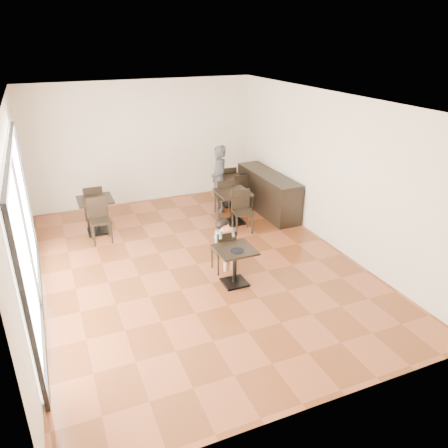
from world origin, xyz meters
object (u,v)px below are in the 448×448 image
cafe_table_back (230,191)px  chair_back_b (244,194)px  chair_left_a (93,204)px  chair_mid_a (224,197)px  cafe_table_left (97,216)px  child (223,245)px  cafe_table_mid (233,207)px  chair_left_b (100,221)px  child_table (235,266)px  adult_patron (219,179)px  child_chair (223,250)px  chair_mid_b (243,212)px  chair_back_a (227,182)px

cafe_table_back → chair_back_b: 0.58m
chair_left_a → chair_back_b: size_ratio=1.09×
chair_mid_a → cafe_table_left: bearing=6.2°
child → cafe_table_mid: child is taller
cafe_table_back → chair_left_b: size_ratio=0.76×
child_table → adult_patron: (1.11, 3.45, 0.50)m
cafe_table_mid → cafe_table_left: bearing=166.8°
adult_patron → cafe_table_back: 0.72m
child_chair → child: child is taller
adult_patron → cafe_table_mid: (0.00, -0.87, -0.46)m
chair_mid_b → chair_mid_a: bearing=99.5°
chair_mid_a → chair_left_a: chair_left_a is taller
chair_mid_b → chair_back_b: size_ratio=1.07×
chair_left_a → adult_patron: bearing=171.8°
chair_mid_b → chair_back_a: 2.34m
child → chair_back_b: bearing=57.3°
adult_patron → cafe_table_left: adult_patron is taller
child_chair → chair_back_b: size_ratio=0.96×
child_chair → chair_left_a: size_ratio=0.88×
chair_left_a → child: bearing=120.2°
child_chair → cafe_table_mid: (1.11, 2.04, -0.03)m
chair_mid_b → child_chair: bearing=-117.4°
cafe_table_mid → chair_left_a: bearing=157.6°
chair_left_a → child_chair: bearing=120.2°
child_table → child: size_ratio=0.66×
chair_mid_a → chair_left_a: size_ratio=0.99×
child_table → chair_left_b: 3.40m
child_chair → chair_mid_b: 1.86m
chair_left_b → chair_mid_b: bearing=-13.9°
child → chair_back_b: (1.70, 2.65, -0.09)m
chair_mid_b → child_table: bearing=-109.2°
child_table → child_chair: size_ratio=0.83×
adult_patron → chair_left_b: 3.19m
chair_left_b → chair_back_a: bearing=22.0°
chair_mid_a → cafe_table_mid: bearing=99.5°
child_table → chair_left_b: bearing=125.6°
adult_patron → chair_back_a: adult_patron is taller
child_table → cafe_table_back: bearing=67.5°
child_table → chair_mid_a: 3.33m
cafe_table_left → chair_mid_b: bearing=-22.4°
child → chair_left_b: child is taller
child → cafe_table_left: bearing=125.6°
chair_back_a → child: bearing=69.8°
cafe_table_mid → chair_left_b: size_ratio=0.82×
child → chair_mid_b: child is taller
chair_back_b → cafe_table_mid: bearing=-129.6°
child_chair → chair_mid_b: chair_mid_b is taller
child_table → chair_mid_b: (1.11, 2.04, 0.12)m
chair_back_b → adult_patron: bearing=161.3°
child → cafe_table_left: size_ratio=1.34×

